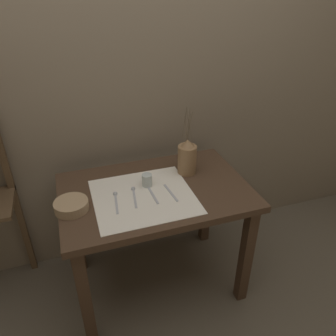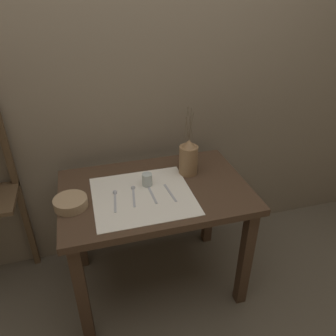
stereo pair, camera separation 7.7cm
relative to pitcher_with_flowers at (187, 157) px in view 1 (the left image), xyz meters
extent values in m
plane|color=brown|center=(-0.23, -0.11, -0.84)|extent=(12.00, 12.00, 0.00)
cube|color=#7A6B56|center=(-0.23, 0.34, 0.36)|extent=(7.00, 0.06, 2.40)
cube|color=#422D1E|center=(-0.23, -0.11, -0.12)|extent=(1.04, 0.69, 0.04)
cube|color=#422D1E|center=(-0.69, -0.39, -0.49)|extent=(0.06, 0.06, 0.69)
cube|color=#422D1E|center=(0.23, -0.39, -0.49)|extent=(0.06, 0.06, 0.69)
cube|color=#422D1E|center=(-0.69, 0.17, -0.49)|extent=(0.06, 0.06, 0.69)
cube|color=#422D1E|center=(0.23, 0.17, -0.49)|extent=(0.06, 0.06, 0.69)
cube|color=brown|center=(-1.01, 0.27, -0.24)|extent=(0.04, 0.04, 1.20)
cube|color=silver|center=(-0.31, -0.16, -0.10)|extent=(0.53, 0.49, 0.00)
cylinder|color=olive|center=(0.00, 0.00, -0.01)|extent=(0.11, 0.11, 0.17)
cone|color=olive|center=(0.00, 0.00, 0.09)|extent=(0.08, 0.08, 0.04)
cylinder|color=brown|center=(-0.02, -0.01, 0.19)|extent=(0.03, 0.03, 0.15)
cylinder|color=brown|center=(0.01, -0.01, 0.20)|extent=(0.02, 0.03, 0.17)
cylinder|color=brown|center=(0.01, 0.00, 0.21)|extent=(0.04, 0.02, 0.19)
cylinder|color=brown|center=(-0.01, -0.02, 0.20)|extent=(0.02, 0.03, 0.16)
cylinder|color=brown|center=(-0.01, 0.02, 0.21)|extent=(0.01, 0.03, 0.20)
cylinder|color=brown|center=(0.00, 0.00, 0.21)|extent=(0.01, 0.02, 0.20)
cylinder|color=#9E7F5B|center=(-0.68, -0.16, -0.08)|extent=(0.17, 0.17, 0.05)
cylinder|color=#B7C1BC|center=(-0.26, -0.07, -0.06)|extent=(0.06, 0.06, 0.07)
cube|color=#A8A8AD|center=(-0.46, -0.18, -0.10)|extent=(0.03, 0.17, 0.00)
sphere|color=#A8A8AD|center=(-0.45, -0.10, -0.09)|extent=(0.02, 0.02, 0.02)
cube|color=#A8A8AD|center=(-0.36, -0.17, -0.10)|extent=(0.04, 0.17, 0.00)
sphere|color=#A8A8AD|center=(-0.35, -0.08, -0.09)|extent=(0.02, 0.02, 0.02)
cube|color=#A8A8AD|center=(-0.26, -0.17, -0.10)|extent=(0.02, 0.17, 0.00)
cube|color=#A8A8AD|center=(-0.16, -0.18, -0.10)|extent=(0.03, 0.17, 0.00)
camera|label=1|loc=(-0.64, -1.55, 0.91)|focal=35.00mm
camera|label=2|loc=(-0.57, -1.58, 0.91)|focal=35.00mm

